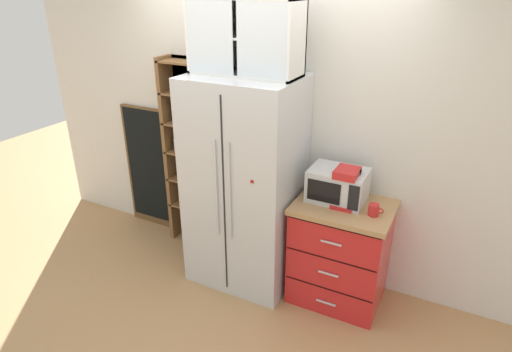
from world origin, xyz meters
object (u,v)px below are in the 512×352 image
object	(u,v)px
microwave	(338,185)
bottle_cobalt	(348,188)
mug_red	(374,210)
bottle_amber	(347,188)
chalkboard_menu	(150,168)
mug_navy	(348,195)
refrigerator	(245,184)
coffee_maker	(347,186)

from	to	relation	value
microwave	bottle_cobalt	world-z (taller)	bottle_cobalt
microwave	mug_red	xyz separation A→B (m)	(0.32, -0.11, -0.08)
bottle_cobalt	microwave	bearing A→B (deg)	-173.10
bottle_amber	chalkboard_menu	world-z (taller)	chalkboard_menu
mug_red	mug_navy	xyz separation A→B (m)	(-0.24, 0.13, 0.00)
microwave	chalkboard_menu	bearing A→B (deg)	174.19
microwave	chalkboard_menu	xyz separation A→B (m)	(-2.09, 0.21, -0.35)
refrigerator	mug_red	size ratio (longest dim) A/B	15.89
bottle_cobalt	chalkboard_menu	world-z (taller)	chalkboard_menu
refrigerator	microwave	bearing A→B (deg)	8.38
microwave	bottle_amber	size ratio (longest dim) A/B	1.54
refrigerator	chalkboard_menu	world-z (taller)	refrigerator
coffee_maker	bottle_cobalt	size ratio (longest dim) A/B	1.12
bottle_cobalt	mug_red	bearing A→B (deg)	-27.58
bottle_amber	coffee_maker	bearing A→B (deg)	-90.00
coffee_maker	refrigerator	bearing A→B (deg)	-175.24
coffee_maker	chalkboard_menu	bearing A→B (deg)	173.31
mug_red	refrigerator	bearing A→B (deg)	179.91
microwave	mug_red	distance (m)	0.35
mug_red	bottle_cobalt	xyz separation A→B (m)	(-0.24, 0.12, 0.08)
bottle_amber	chalkboard_menu	bearing A→B (deg)	174.18
mug_red	bottle_cobalt	bearing A→B (deg)	152.42
microwave	mug_navy	distance (m)	0.12
mug_navy	bottle_cobalt	distance (m)	0.07
mug_navy	chalkboard_menu	size ratio (longest dim) A/B	0.09
bottle_cobalt	bottle_amber	bearing A→B (deg)	-90.00
coffee_maker	bottle_cobalt	bearing A→B (deg)	90.00
mug_navy	refrigerator	bearing A→B (deg)	-171.08
bottle_amber	mug_navy	bearing A→B (deg)	86.98
refrigerator	mug_red	xyz separation A→B (m)	(1.08, -0.00, 0.02)
bottle_amber	chalkboard_menu	size ratio (longest dim) A/B	0.22
mug_red	bottle_amber	xyz separation A→B (m)	(-0.24, 0.11, 0.08)
mug_navy	mug_red	bearing A→B (deg)	-29.71
refrigerator	coffee_maker	xyz separation A→B (m)	(0.84, 0.07, 0.13)
mug_navy	bottle_amber	world-z (taller)	bottle_amber
bottle_cobalt	chalkboard_menu	distance (m)	2.20
mug_red	bottle_amber	distance (m)	0.27
coffee_maker	bottle_amber	size ratio (longest dim) A/B	1.09
microwave	coffee_maker	distance (m)	0.09
mug_red	bottle_cobalt	size ratio (longest dim) A/B	0.41
coffee_maker	mug_navy	size ratio (longest dim) A/B	2.55
mug_navy	coffee_maker	bearing A→B (deg)	-91.41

